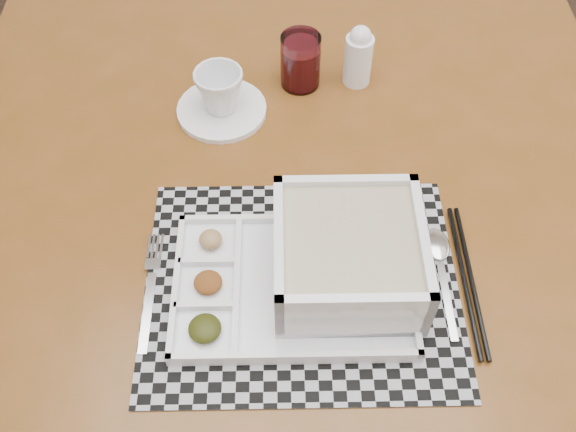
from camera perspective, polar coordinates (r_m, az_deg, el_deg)
The scene contains 10 objects.
dining_table at distance 1.01m, azimuth 0.36°, elevation -2.87°, with size 1.14×1.14×0.83m.
placemat at distance 0.88m, azimuth 1.20°, elevation -6.07°, with size 0.42×0.35×0.00m, color #9A99A0.
serving_tray at distance 0.85m, azimuth 4.17°, elevation -4.20°, with size 0.34×0.23×0.10m.
fork at distance 0.89m, azimuth -12.18°, elevation -6.26°, with size 0.02×0.19×0.00m.
spoon at distance 0.93m, azimuth 13.21°, elevation -3.15°, with size 0.04×0.18×0.01m.
chopsticks at distance 0.91m, azimuth 15.69°, elevation -5.43°, with size 0.02×0.24×0.01m.
saucer at distance 1.09m, azimuth -5.91°, elevation 9.37°, with size 0.15×0.15×0.01m, color white.
cup at distance 1.06m, azimuth -6.10°, elevation 11.01°, with size 0.08×0.08×0.07m, color white.
juice_glass at distance 1.11m, azimuth 1.11°, elevation 13.46°, with size 0.07×0.07×0.10m.
creamer_bottle at distance 1.12m, azimuth 6.28°, elevation 13.96°, with size 0.05×0.05×0.11m.
Camera 1 is at (-0.28, -0.05, 1.59)m, focal length 40.00 mm.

